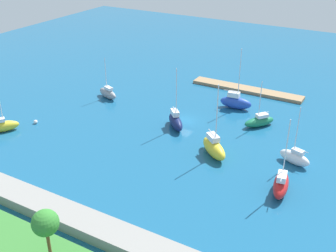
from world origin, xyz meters
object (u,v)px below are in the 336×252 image
at_px(sailboat_yellow_along_channel, 2,126).
at_px(mooring_buoy_white, 36,122).
at_px(pier_dock, 247,89).
at_px(sailboat_yellow_lone_south, 214,147).
at_px(park_tree_east, 45,223).
at_px(sailboat_blue_center_basin, 236,102).
at_px(sailboat_navy_far_south, 176,121).
at_px(sailboat_white_near_pier, 295,157).
at_px(sailboat_green_inner_mooring, 259,121).
at_px(sailboat_gray_mid_basin, 108,93).
at_px(sailboat_red_by_breakwater, 281,184).

height_order(sailboat_yellow_along_channel, mooring_buoy_white, sailboat_yellow_along_channel).
bearing_deg(pier_dock, sailboat_yellow_lone_south, 99.84).
bearing_deg(park_tree_east, sailboat_blue_center_basin, -92.43).
bearing_deg(sailboat_yellow_lone_south, park_tree_east, -60.46).
xyz_separation_m(sailboat_yellow_along_channel, mooring_buoy_white, (-2.60, -4.93, -0.70)).
distance_m(sailboat_navy_far_south, sailboat_white_near_pier, 21.11).
distance_m(sailboat_navy_far_south, sailboat_green_inner_mooring, 14.74).
bearing_deg(park_tree_east, mooring_buoy_white, -41.65).
bearing_deg(sailboat_yellow_lone_south, sailboat_yellow_along_channel, -122.56).
distance_m(park_tree_east, sailboat_yellow_along_channel, 34.74).
bearing_deg(sailboat_green_inner_mooring, park_tree_east, 26.01).
bearing_deg(mooring_buoy_white, sailboat_navy_far_south, -153.94).
relative_size(sailboat_gray_mid_basin, sailboat_green_inner_mooring, 1.00).
height_order(pier_dock, sailboat_yellow_lone_south, sailboat_yellow_lone_south).
xyz_separation_m(pier_dock, sailboat_yellow_lone_south, (-4.83, 27.86, 1.06)).
height_order(sailboat_white_near_pier, mooring_buoy_white, sailboat_white_near_pier).
relative_size(sailboat_navy_far_south, sailboat_blue_center_basin, 0.93).
height_order(sailboat_blue_center_basin, mooring_buoy_white, sailboat_blue_center_basin).
bearing_deg(sailboat_blue_center_basin, sailboat_white_near_pier, -49.59).
xyz_separation_m(park_tree_east, sailboat_white_near_pier, (-17.04, -32.83, -4.42)).
relative_size(sailboat_yellow_lone_south, sailboat_navy_far_south, 1.07).
distance_m(sailboat_yellow_lone_south, sailboat_gray_mid_basin, 29.75).
xyz_separation_m(sailboat_gray_mid_basin, sailboat_white_near_pier, (-39.38, 6.50, 0.01)).
bearing_deg(sailboat_yellow_lone_south, mooring_buoy_white, -129.55).
distance_m(sailboat_navy_far_south, sailboat_yellow_along_channel, 29.64).
distance_m(sailboat_gray_mid_basin, sailboat_yellow_along_channel, 21.82).
distance_m(sailboat_white_near_pier, mooring_buoy_white, 44.46).
bearing_deg(sailboat_blue_center_basin, pier_dock, 91.77).
height_order(pier_dock, sailboat_red_by_breakwater, sailboat_red_by_breakwater).
xyz_separation_m(sailboat_gray_mid_basin, mooring_buoy_white, (4.08, 15.84, -0.72)).
height_order(sailboat_blue_center_basin, sailboat_green_inner_mooring, sailboat_blue_center_basin).
relative_size(sailboat_blue_center_basin, mooring_buoy_white, 16.90).
height_order(pier_dock, mooring_buoy_white, mooring_buoy_white).
relative_size(sailboat_yellow_lone_south, sailboat_blue_center_basin, 1.00).
height_order(park_tree_east, sailboat_blue_center_basin, sailboat_blue_center_basin).
height_order(pier_dock, sailboat_yellow_along_channel, sailboat_yellow_along_channel).
relative_size(sailboat_yellow_lone_south, sailboat_yellow_along_channel, 1.29).
relative_size(sailboat_navy_far_south, sailboat_red_by_breakwater, 1.03).
height_order(pier_dock, sailboat_gray_mid_basin, sailboat_gray_mid_basin).
xyz_separation_m(sailboat_navy_far_south, sailboat_red_by_breakwater, (-21.31, 9.83, 0.06)).
distance_m(sailboat_yellow_lone_south, sailboat_yellow_along_channel, 36.22).
bearing_deg(sailboat_yellow_along_channel, sailboat_blue_center_basin, -10.68).
xyz_separation_m(sailboat_gray_mid_basin, sailboat_yellow_along_channel, (6.68, 20.77, -0.02)).
bearing_deg(sailboat_white_near_pier, pier_dock, -38.06).
relative_size(park_tree_east, sailboat_white_near_pier, 0.62).
xyz_separation_m(pier_dock, sailboat_yellow_along_channel, (29.80, 38.45, 0.73)).
bearing_deg(pier_dock, sailboat_gray_mid_basin, 37.41).
xyz_separation_m(pier_dock, park_tree_east, (0.78, 57.01, 5.19)).
xyz_separation_m(sailboat_navy_far_south, sailboat_blue_center_basin, (-6.02, -12.91, 0.05)).
xyz_separation_m(pier_dock, sailboat_gray_mid_basin, (23.12, 17.68, 0.76)).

